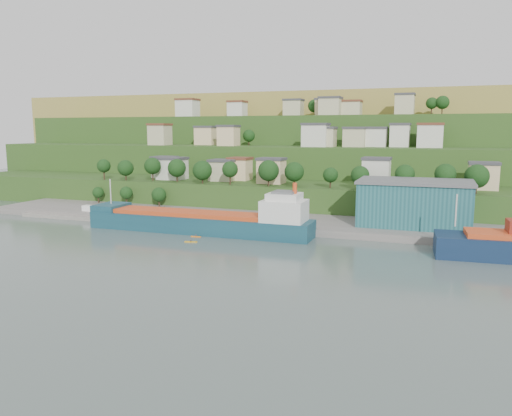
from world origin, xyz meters
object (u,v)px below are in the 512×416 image
at_px(cargo_ship_near, 205,223).
at_px(warehouse, 414,203).
at_px(kayak_orange, 196,236).
at_px(caravan, 91,210).

distance_m(cargo_ship_near, warehouse, 59.27).
xyz_separation_m(cargo_ship_near, warehouse, (55.19, 20.83, 5.73)).
height_order(cargo_ship_near, warehouse, cargo_ship_near).
relative_size(warehouse, kayak_orange, 10.82).
distance_m(warehouse, caravan, 102.64).
bearing_deg(caravan, cargo_ship_near, -8.32).
height_order(warehouse, kayak_orange, warehouse).
height_order(warehouse, caravan, warehouse).
relative_size(caravan, kayak_orange, 1.99).
relative_size(cargo_ship_near, kayak_orange, 23.00).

